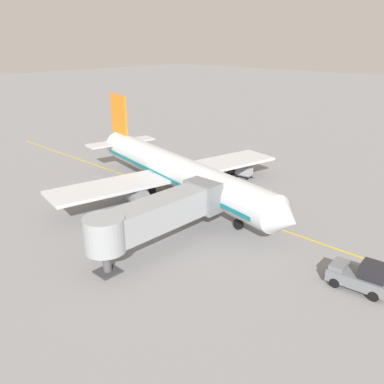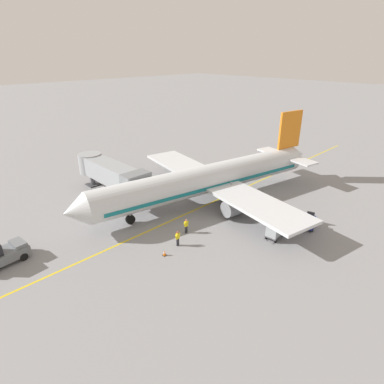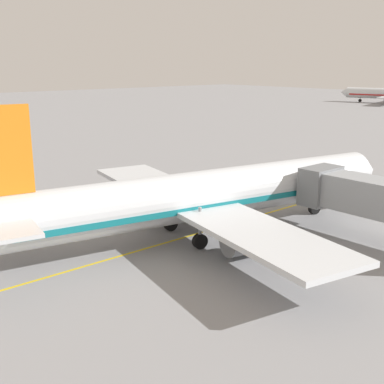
{
  "view_description": "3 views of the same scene",
  "coord_description": "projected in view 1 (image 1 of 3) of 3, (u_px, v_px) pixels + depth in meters",
  "views": [
    {
      "loc": [
        33.13,
        34.06,
        17.99
      ],
      "look_at": [
        2.76,
        5.23,
        2.28
      ],
      "focal_mm": 38.28,
      "sensor_mm": 36.0,
      "label": 1
    },
    {
      "loc": [
        -25.57,
        29.42,
        18.52
      ],
      "look_at": [
        0.56,
        3.84,
        2.34
      ],
      "focal_mm": 29.67,
      "sensor_mm": 36.0,
      "label": 2
    },
    {
      "loc": [
        27.78,
        -24.28,
        13.04
      ],
      "look_at": [
        -0.76,
        0.45,
        3.22
      ],
      "focal_mm": 46.61,
      "sensor_mm": 36.0,
      "label": 3
    }
  ],
  "objects": [
    {
      "name": "safety_cone_nose_left",
      "position": [
        290.0,
        208.0,
        45.62
      ],
      "size": [
        0.36,
        0.36,
        0.59
      ],
      "color": "black",
      "rests_on": "ground"
    },
    {
      "name": "ground_plane",
      "position": [
        177.0,
        193.0,
        50.77
      ],
      "size": [
        400.0,
        400.0,
        0.0
      ],
      "primitive_type": "plane",
      "color": "gray"
    },
    {
      "name": "baggage_cart_front",
      "position": [
        244.0,
        171.0,
        56.21
      ],
      "size": [
        1.47,
        2.94,
        1.58
      ],
      "color": "#4C4C51",
      "rests_on": "ground"
    },
    {
      "name": "parked_airliner",
      "position": [
        176.0,
        171.0,
        48.92
      ],
      "size": [
        30.44,
        37.16,
        10.63
      ],
      "color": "silver",
      "rests_on": "ground"
    },
    {
      "name": "baggage_cart_second_in_train",
      "position": [
        229.0,
        167.0,
        58.08
      ],
      "size": [
        1.47,
        2.94,
        1.58
      ],
      "color": "#4C4C51",
      "rests_on": "ground"
    },
    {
      "name": "baggage_tug_lead",
      "position": [
        224.0,
        164.0,
        60.37
      ],
      "size": [
        1.97,
        2.76,
        1.62
      ],
      "color": "#1E339E",
      "rests_on": "ground"
    },
    {
      "name": "gate_lead_in_line",
      "position": [
        177.0,
        193.0,
        50.77
      ],
      "size": [
        0.24,
        80.0,
        0.01
      ],
      "primitive_type": "cube",
      "color": "gold",
      "rests_on": "ground"
    },
    {
      "name": "pushback_tractor",
      "position": [
        361.0,
        276.0,
        31.03
      ],
      "size": [
        2.63,
        4.6,
        2.4
      ],
      "color": "slate",
      "rests_on": "ground"
    },
    {
      "name": "jet_bridge",
      "position": [
        157.0,
        214.0,
        36.13
      ],
      "size": [
        14.27,
        3.5,
        4.98
      ],
      "color": "#93999E",
      "rests_on": "ground"
    },
    {
      "name": "ground_crew_wing_walker",
      "position": [
        248.0,
        196.0,
        47.18
      ],
      "size": [
        0.27,
        0.73,
        1.69
      ],
      "color": "#232328",
      "rests_on": "ground"
    },
    {
      "name": "ground_crew_loader",
      "position": [
        272.0,
        199.0,
        46.49
      ],
      "size": [
        0.25,
        0.73,
        1.69
      ],
      "color": "#232328",
      "rests_on": "ground"
    }
  ]
}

